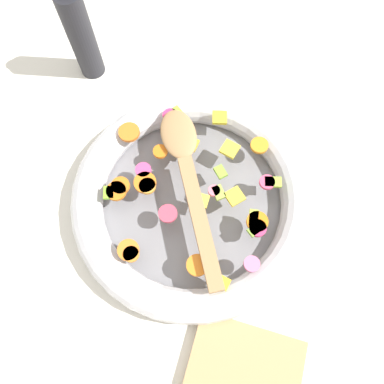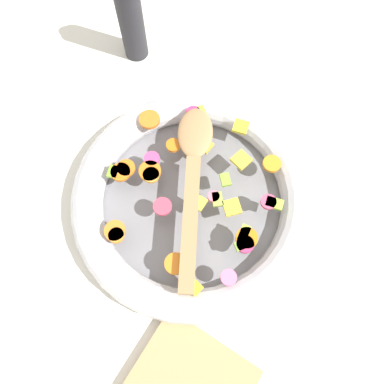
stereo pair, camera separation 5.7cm
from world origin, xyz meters
The scene contains 5 objects.
ground_plane centered at (0.00, 0.00, 0.00)m, with size 4.00×4.00×0.00m, color silver.
skillet centered at (0.00, 0.00, 0.02)m, with size 0.38×0.38×0.05m.
chopped_vegetables centered at (0.00, -0.01, 0.05)m, with size 0.29×0.27×0.01m.
wooden_spoon centered at (-0.02, -0.01, 0.06)m, with size 0.28×0.18×0.01m.
pepper_mill centered at (-0.21, -0.26, 0.09)m, with size 0.04×0.04×0.20m.
Camera 1 is at (0.20, 0.06, 0.58)m, focal length 35.00 mm.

